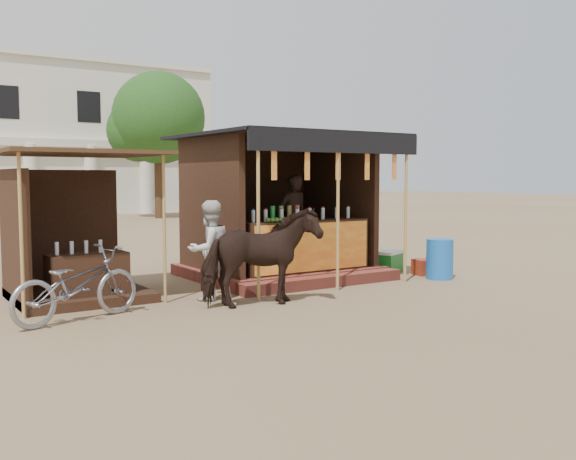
% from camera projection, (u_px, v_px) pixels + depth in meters
% --- Properties ---
extents(ground, '(120.00, 120.00, 0.00)m').
position_uv_depth(ground, '(348.00, 312.00, 9.37)').
color(ground, '#846B4C').
rests_on(ground, ground).
extents(main_stall, '(3.60, 3.61, 2.78)m').
position_uv_depth(main_stall, '(283.00, 225.00, 12.65)').
color(main_stall, brown).
rests_on(main_stall, ground).
extents(secondary_stall, '(2.40, 2.40, 2.38)m').
position_uv_depth(secondary_stall, '(67.00, 247.00, 10.26)').
color(secondary_stall, '#321D12').
rests_on(secondary_stall, ground).
extents(cow, '(1.88, 1.04, 1.51)m').
position_uv_depth(cow, '(260.00, 258.00, 9.73)').
color(cow, black).
rests_on(cow, ground).
extents(motorbike, '(2.04, 1.21, 1.01)m').
position_uv_depth(motorbike, '(77.00, 285.00, 8.76)').
color(motorbike, gray).
rests_on(motorbike, ground).
extents(bystander, '(0.88, 0.74, 1.61)m').
position_uv_depth(bystander, '(209.00, 250.00, 10.28)').
color(bystander, silver).
rests_on(bystander, ground).
extents(blue_barrel, '(0.54, 0.54, 0.78)m').
position_uv_depth(blue_barrel, '(440.00, 259.00, 12.44)').
color(blue_barrel, blue).
rests_on(blue_barrel, ground).
extents(red_crate, '(0.48, 0.44, 0.31)m').
position_uv_depth(red_crate, '(425.00, 267.00, 12.97)').
color(red_crate, maroon).
rests_on(red_crate, ground).
extents(cooler, '(0.76, 0.66, 0.46)m').
position_uv_depth(cooler, '(388.00, 262.00, 13.22)').
color(cooler, '#1A7623').
rests_on(cooler, ground).
extents(tree, '(4.50, 4.40, 7.00)m').
position_uv_depth(tree, '(154.00, 121.00, 30.61)').
color(tree, '#382314').
rests_on(tree, ground).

